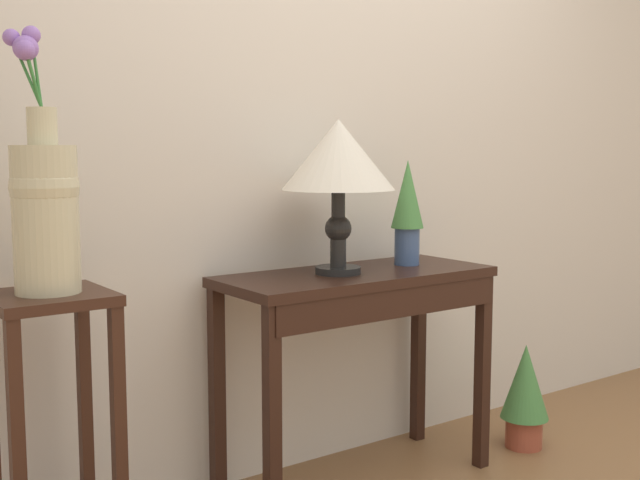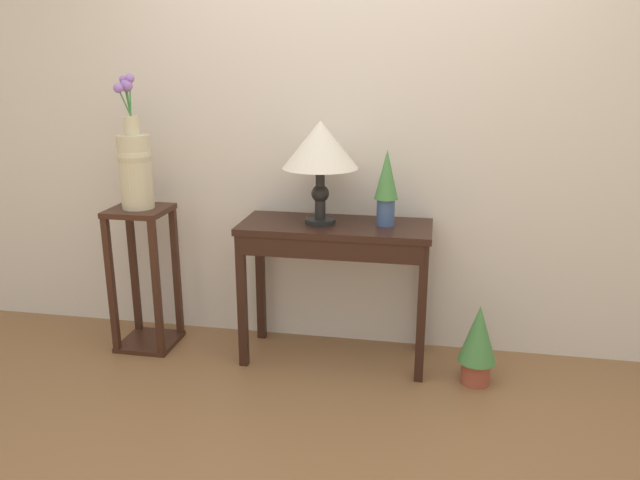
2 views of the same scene
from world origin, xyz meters
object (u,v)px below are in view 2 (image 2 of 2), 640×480
potted_plant_on_console (386,184)px  potted_plant_floor (478,341)px  pedestal_stand_left (145,278)px  flower_vase_tall (135,163)px  console_table (335,248)px  table_lamp (320,148)px

potted_plant_on_console → potted_plant_floor: (0.50, -0.17, -0.76)m
pedestal_stand_left → potted_plant_on_console: bearing=2.3°
flower_vase_tall → potted_plant_floor: 2.03m
pedestal_stand_left → flower_vase_tall: size_ratio=1.15×
console_table → table_lamp: size_ratio=1.88×
table_lamp → potted_plant_on_console: 0.38m
pedestal_stand_left → flower_vase_tall: (-0.00, 0.00, 0.66)m
potted_plant_floor → console_table: bearing=170.8°
flower_vase_tall → potted_plant_on_console: bearing=2.2°
table_lamp → flower_vase_tall: 1.01m
pedestal_stand_left → flower_vase_tall: bearing=141.3°
console_table → table_lamp: 0.53m
table_lamp → flower_vase_tall: size_ratio=0.75×
flower_vase_tall → potted_plant_floor: (1.84, -0.11, -0.83)m
potted_plant_floor → flower_vase_tall: bearing=176.5°
potted_plant_on_console → potted_plant_floor: 0.92m
table_lamp → potted_plant_floor: size_ratio=1.25×
console_table → potted_plant_on_console: size_ratio=2.55×
pedestal_stand_left → console_table: bearing=0.5°
console_table → flower_vase_tall: flower_vase_tall is taller
table_lamp → pedestal_stand_left: bearing=-178.2°
potted_plant_on_console → potted_plant_floor: size_ratio=0.92×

